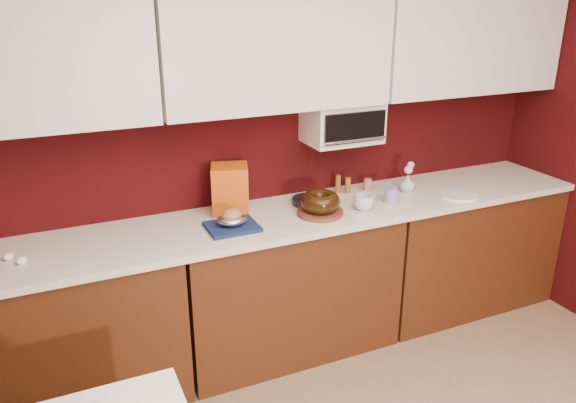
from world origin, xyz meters
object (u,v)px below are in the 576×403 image
Objects in this scene: foil_ham_nest at (232,219)px; blue_jar at (391,195)px; pandoro_box at (230,189)px; bundt_cake at (320,202)px; coffee_mug at (364,201)px; toaster_oven at (342,122)px; flower_vase at (407,182)px.

blue_jar is at bearing -0.83° from foil_ham_nest.
bundt_cake is at bearing -10.61° from pandoro_box.
pandoro_box reaches higher than bundt_cake.
coffee_mug is (0.73, -0.29, -0.09)m from pandoro_box.
toaster_oven reaches higher than foil_ham_nest.
bundt_cake is 2.06× the size of coffee_mug.
toaster_oven is at bearing 42.90° from bundt_cake.
foil_ham_nest is 0.81m from coffee_mug.
toaster_oven is at bearing 164.54° from flower_vase.
bundt_cake is 0.71m from flower_vase.
pandoro_box is 2.56× the size of coffee_mug.
foil_ham_nest is 1.38× the size of flower_vase.
toaster_oven is at bearing 90.49° from coffee_mug.
bundt_cake is 1.89× the size of flower_vase.
blue_jar is (0.22, -0.25, -0.43)m from toaster_oven.
flower_vase reaches higher than blue_jar.
toaster_oven reaches higher than blue_jar.
bundt_cake is 0.54m from foil_ham_nest.
bundt_cake is 0.81× the size of pandoro_box.
flower_vase is (0.44, -0.12, -0.41)m from toaster_oven.
flower_vase reaches higher than foil_ham_nest.
coffee_mug is at bearing -89.51° from toaster_oven.
coffee_mug is 1.17× the size of blue_jar.
toaster_oven is 3.69× the size of flower_vase.
toaster_oven is 0.54m from bundt_cake.
toaster_oven is 0.94m from foil_ham_nest.
toaster_oven is 4.71× the size of blue_jar.
coffee_mug reaches higher than blue_jar.
coffee_mug is at bearing -8.70° from bundt_cake.
flower_vase is at bearing 21.27° from coffee_mug.
bundt_cake reaches higher than blue_jar.
pandoro_box is (0.07, 0.24, 0.09)m from foil_ham_nest.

